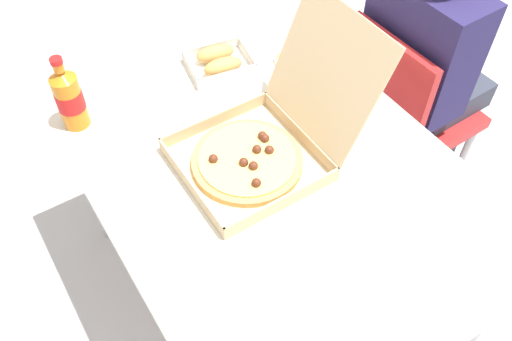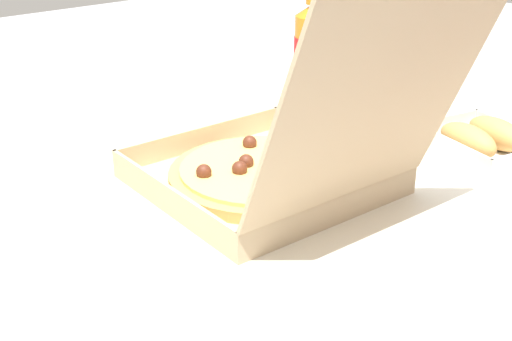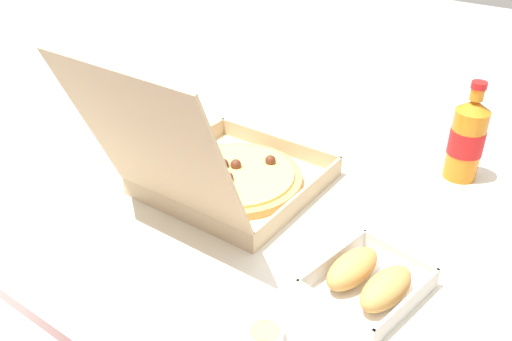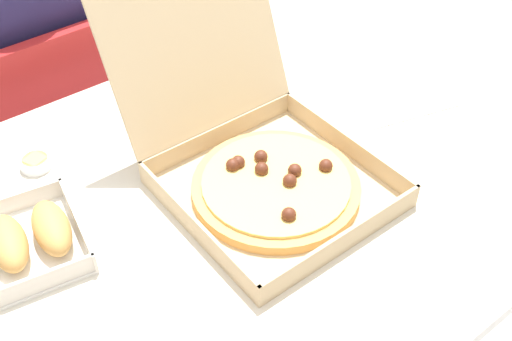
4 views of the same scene
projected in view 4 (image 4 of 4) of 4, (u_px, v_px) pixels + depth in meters
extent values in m
cube|color=silver|center=(265.00, 181.00, 1.10)|extent=(1.25, 0.87, 0.03)
cylinder|color=#B7B7BC|center=(334.00, 127.00, 1.82)|extent=(0.05, 0.05, 0.72)
cube|color=red|center=(56.00, 138.00, 1.67)|extent=(0.41, 0.41, 0.04)
cube|color=red|center=(72.00, 107.00, 1.43)|extent=(0.36, 0.04, 0.38)
cylinder|color=#B2B2B7|center=(96.00, 143.00, 2.00)|extent=(0.03, 0.03, 0.43)
cylinder|color=#B2B2B7|center=(152.00, 200.00, 1.80)|extent=(0.03, 0.03, 0.43)
cylinder|color=#B2B2B7|center=(43.00, 257.00, 1.64)|extent=(0.03, 0.03, 0.43)
cylinder|color=#333847|center=(76.00, 154.00, 1.94)|extent=(0.09, 0.09, 0.45)
cylinder|color=#333847|center=(21.00, 178.00, 1.86)|extent=(0.09, 0.09, 0.45)
cube|color=#333847|center=(65.00, 88.00, 1.73)|extent=(0.12, 0.30, 0.10)
cube|color=#333847|center=(3.00, 113.00, 1.64)|extent=(0.12, 0.30, 0.10)
cube|color=#231E4C|center=(37.00, 40.00, 1.42)|extent=(0.36, 0.19, 0.42)
cube|color=tan|center=(276.00, 192.00, 1.05)|extent=(0.34, 0.34, 0.01)
cube|color=tan|center=(344.00, 241.00, 0.94)|extent=(0.34, 0.01, 0.04)
cube|color=tan|center=(195.00, 227.00, 0.96)|extent=(0.01, 0.34, 0.04)
cube|color=tan|center=(347.00, 144.00, 1.11)|extent=(0.01, 0.34, 0.04)
cube|color=tan|center=(220.00, 134.00, 1.13)|extent=(0.34, 0.01, 0.04)
cube|color=tan|center=(193.00, 35.00, 1.05)|extent=(0.34, 0.13, 0.31)
cylinder|color=tan|center=(276.00, 187.00, 1.05)|extent=(0.29, 0.29, 0.02)
cylinder|color=#EAC666|center=(276.00, 182.00, 1.04)|extent=(0.25, 0.25, 0.01)
sphere|color=#562819|center=(233.00, 165.00, 1.06)|extent=(0.02, 0.02, 0.02)
sphere|color=#562819|center=(289.00, 215.00, 0.97)|extent=(0.02, 0.02, 0.02)
sphere|color=#562819|center=(326.00, 166.00, 1.05)|extent=(0.02, 0.02, 0.02)
sphere|color=#562819|center=(238.00, 162.00, 1.06)|extent=(0.02, 0.02, 0.02)
sphere|color=#562819|center=(262.00, 156.00, 1.07)|extent=(0.02, 0.02, 0.02)
sphere|color=#562819|center=(295.00, 170.00, 1.05)|extent=(0.02, 0.02, 0.02)
sphere|color=#562819|center=(262.00, 169.00, 1.05)|extent=(0.02, 0.02, 0.02)
sphere|color=#562819|center=(289.00, 181.00, 1.03)|extent=(0.02, 0.02, 0.02)
cube|color=white|center=(35.00, 247.00, 0.96)|extent=(0.18, 0.21, 0.00)
cube|color=silver|center=(46.00, 282.00, 0.89)|extent=(0.15, 0.03, 0.03)
cube|color=silver|center=(18.00, 201.00, 1.01)|extent=(0.15, 0.03, 0.03)
cube|color=silver|center=(78.00, 223.00, 0.97)|extent=(0.04, 0.19, 0.03)
ellipsoid|color=tan|center=(8.00, 243.00, 0.93)|extent=(0.08, 0.13, 0.05)
ellipsoid|color=tan|center=(52.00, 228.00, 0.95)|extent=(0.08, 0.13, 0.05)
cube|color=white|center=(397.00, 97.00, 1.26)|extent=(0.24, 0.20, 0.00)
cylinder|color=white|center=(36.00, 163.00, 1.10)|extent=(0.06, 0.06, 0.02)
cylinder|color=#DBBC66|center=(35.00, 160.00, 1.10)|extent=(0.05, 0.05, 0.01)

